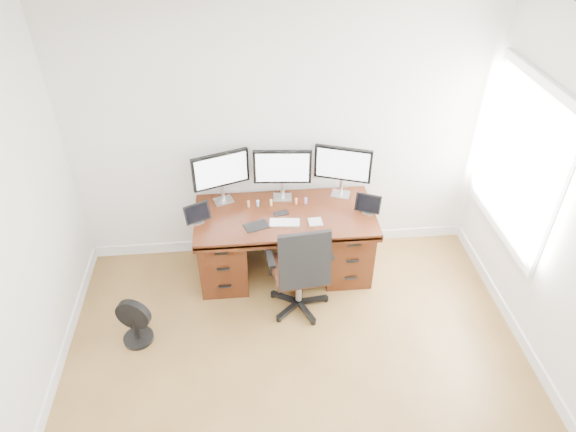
{
  "coord_description": "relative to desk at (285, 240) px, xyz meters",
  "views": [
    {
      "loc": [
        -0.34,
        -2.06,
        3.64
      ],
      "look_at": [
        0.0,
        1.5,
        0.95
      ],
      "focal_mm": 32.0,
      "sensor_mm": 36.0,
      "label": 1
    }
  ],
  "objects": [
    {
      "name": "back_wall",
      "position": [
        0.0,
        0.42,
        0.95
      ],
      "size": [
        4.0,
        0.1,
        2.7
      ],
      "primitive_type": "cube",
      "color": "white",
      "rests_on": "ground"
    },
    {
      "name": "desk",
      "position": [
        0.0,
        0.0,
        0.0
      ],
      "size": [
        1.7,
        0.8,
        0.75
      ],
      "color": "#421B0D",
      "rests_on": "ground"
    },
    {
      "name": "office_chair",
      "position": [
        0.09,
        -0.55,
        -0.07
      ],
      "size": [
        0.6,
        0.6,
        1.02
      ],
      "rotation": [
        0.0,
        0.0,
        0.1
      ],
      "color": "black",
      "rests_on": "ground"
    },
    {
      "name": "floor_fan",
      "position": [
        -1.38,
        -0.78,
        -0.18
      ],
      "size": [
        0.31,
        0.26,
        0.45
      ],
      "rotation": [
        0.0,
        0.0,
        -0.32
      ],
      "color": "black",
      "rests_on": "ground"
    },
    {
      "name": "monitor_left",
      "position": [
        -0.58,
        0.24,
        0.68
      ],
      "size": [
        0.53,
        0.22,
        0.53
      ],
      "rotation": [
        0.0,
        0.0,
        0.34
      ],
      "color": "silver",
      "rests_on": "desk"
    },
    {
      "name": "monitor_center",
      "position": [
        -0.0,
        0.24,
        0.68
      ],
      "size": [
        0.55,
        0.15,
        0.53
      ],
      "rotation": [
        0.0,
        0.0,
        -0.09
      ],
      "color": "silver",
      "rests_on": "desk"
    },
    {
      "name": "monitor_right",
      "position": [
        0.58,
        0.24,
        0.68
      ],
      "size": [
        0.53,
        0.22,
        0.53
      ],
      "rotation": [
        0.0,
        0.0,
        -0.35
      ],
      "color": "silver",
      "rests_on": "desk"
    },
    {
      "name": "tablet_left",
      "position": [
        -0.81,
        -0.08,
        0.43
      ],
      "size": [
        0.25,
        0.16,
        0.19
      ],
      "rotation": [
        0.0,
        0.0,
        0.43
      ],
      "color": "silver",
      "rests_on": "desk"
    },
    {
      "name": "tablet_right",
      "position": [
        0.78,
        -0.08,
        0.43
      ],
      "size": [
        0.25,
        0.16,
        0.19
      ],
      "rotation": [
        0.0,
        0.0,
        -0.42
      ],
      "color": "silver",
      "rests_on": "desk"
    },
    {
      "name": "keyboard",
      "position": [
        -0.02,
        -0.17,
        0.36
      ],
      "size": [
        0.29,
        0.15,
        0.01
      ],
      "primitive_type": "cube",
      "rotation": [
        0.0,
        0.0,
        -0.1
      ],
      "color": "white",
      "rests_on": "desk"
    },
    {
      "name": "trackpad",
      "position": [
        0.27,
        -0.19,
        0.35
      ],
      "size": [
        0.13,
        0.13,
        0.01
      ],
      "primitive_type": "cube",
      "rotation": [
        0.0,
        0.0,
        0.04
      ],
      "color": "#BABCC1",
      "rests_on": "desk"
    },
    {
      "name": "drawing_tablet",
      "position": [
        -0.28,
        -0.19,
        0.35
      ],
      "size": [
        0.25,
        0.2,
        0.01
      ],
      "primitive_type": "cube",
      "rotation": [
        0.0,
        0.0,
        0.34
      ],
      "color": "black",
      "rests_on": "desk"
    },
    {
      "name": "phone",
      "position": [
        -0.04,
        -0.02,
        0.35
      ],
      "size": [
        0.15,
        0.1,
        0.01
      ],
      "primitive_type": "cube",
      "rotation": [
        0.0,
        0.0,
        0.22
      ],
      "color": "black",
      "rests_on": "desk"
    },
    {
      "name": "figurine_brown",
      "position": [
        -0.34,
        0.12,
        0.39
      ],
      "size": [
        0.03,
        0.03,
        0.07
      ],
      "color": "olive",
      "rests_on": "desk"
    },
    {
      "name": "figurine_blue",
      "position": [
        -0.25,
        0.12,
        0.39
      ],
      "size": [
        0.03,
        0.03,
        0.07
      ],
      "color": "#67A2E0",
      "rests_on": "desk"
    },
    {
      "name": "figurine_yellow",
      "position": [
        -0.12,
        0.12,
        0.39
      ],
      "size": [
        0.03,
        0.03,
        0.07
      ],
      "color": "#D6BF6A",
      "rests_on": "desk"
    },
    {
      "name": "figurine_orange",
      "position": [
        0.12,
        0.12,
        0.39
      ],
      "size": [
        0.03,
        0.03,
        0.07
      ],
      "color": "#E77544",
      "rests_on": "desk"
    },
    {
      "name": "figurine_purple",
      "position": [
        0.22,
        0.12,
        0.39
      ],
      "size": [
        0.03,
        0.03,
        0.07
      ],
      "color": "#8C77D9",
      "rests_on": "desk"
    }
  ]
}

